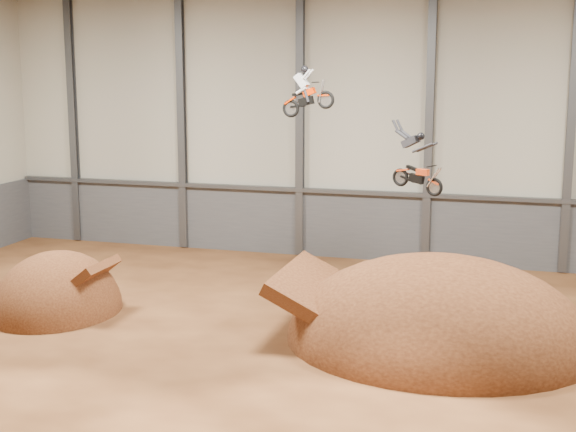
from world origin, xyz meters
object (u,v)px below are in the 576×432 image
at_px(takeoff_ramp, 58,312).
at_px(fmx_rider_a, 310,87).
at_px(fmx_rider_b, 417,158).
at_px(landing_ramp, 437,343).

relative_size(takeoff_ramp, fmx_rider_a, 2.56).
height_order(takeoff_ramp, fmx_rider_b, fmx_rider_b).
relative_size(takeoff_ramp, landing_ramp, 0.53).
distance_m(fmx_rider_a, fmx_rider_b, 5.53).
bearing_deg(fmx_rider_a, fmx_rider_b, -13.28).
relative_size(takeoff_ramp, fmx_rider_b, 2.03).
distance_m(landing_ramp, fmx_rider_a, 11.31).
xyz_separation_m(takeoff_ramp, fmx_rider_b, (14.22, 2.36, 6.54)).
bearing_deg(landing_ramp, fmx_rider_b, 123.73).
height_order(takeoff_ramp, fmx_rider_a, fmx_rider_a).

